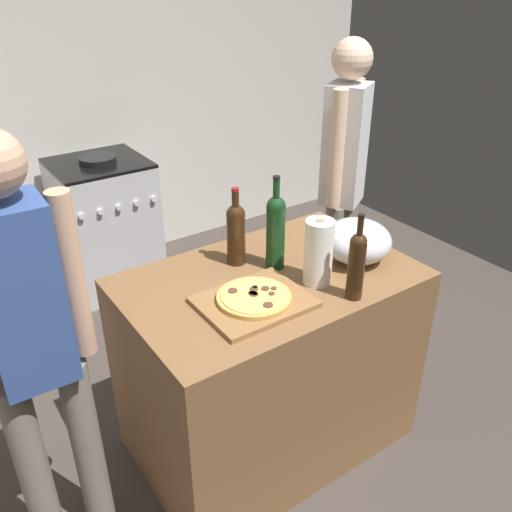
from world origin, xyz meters
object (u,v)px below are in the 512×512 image
at_px(wine_bottle_amber, 357,263).
at_px(person_in_red, 342,178).
at_px(wine_bottle_dark, 236,231).
at_px(pizza, 254,297).
at_px(paper_towel_roll, 318,252).
at_px(wine_bottle_green, 276,229).
at_px(mixing_bowl, 357,241).
at_px(stove, 106,225).
at_px(person_in_stripes, 32,342).

bearing_deg(wine_bottle_amber, person_in_red, 49.78).
relative_size(wine_bottle_dark, wine_bottle_amber, 0.98).
xyz_separation_m(pizza, paper_towel_roll, (0.30, -0.01, 0.10)).
distance_m(pizza, wine_bottle_amber, 0.40).
bearing_deg(wine_bottle_green, person_in_red, 29.61).
height_order(mixing_bowl, wine_bottle_amber, wine_bottle_amber).
bearing_deg(paper_towel_roll, mixing_bowl, 10.53).
bearing_deg(stove, wine_bottle_dark, -89.36).
bearing_deg(wine_bottle_amber, paper_towel_roll, 104.98).
bearing_deg(person_in_red, pizza, -148.26).
height_order(pizza, person_in_stripes, person_in_stripes).
relative_size(pizza, wine_bottle_dark, 0.83).
bearing_deg(mixing_bowl, pizza, -176.26).
xyz_separation_m(person_in_stripes, person_in_red, (1.77, 0.47, 0.03)).
bearing_deg(person_in_red, paper_towel_roll, -138.44).
height_order(wine_bottle_amber, person_in_red, person_in_red).
distance_m(pizza, mixing_bowl, 0.56).
bearing_deg(pizza, stove, 86.95).
distance_m(mixing_bowl, wine_bottle_dark, 0.51).
height_order(paper_towel_roll, wine_bottle_amber, wine_bottle_amber).
xyz_separation_m(paper_towel_roll, stove, (-0.19, 1.93, -0.58)).
bearing_deg(wine_bottle_amber, wine_bottle_dark, 114.45).
bearing_deg(wine_bottle_dark, paper_towel_roll, -61.16).
distance_m(mixing_bowl, stove, 2.01).
bearing_deg(paper_towel_roll, person_in_stripes, 170.90).
height_order(wine_bottle_dark, wine_bottle_amber, wine_bottle_amber).
bearing_deg(paper_towel_roll, wine_bottle_green, 107.93).
xyz_separation_m(wine_bottle_dark, person_in_red, (0.90, 0.33, -0.06)).
xyz_separation_m(paper_towel_roll, person_in_stripes, (-1.05, 0.17, -0.08)).
distance_m(paper_towel_roll, stove, 2.03).
relative_size(paper_towel_roll, wine_bottle_amber, 0.79).
bearing_deg(person_in_stripes, wine_bottle_amber, -16.87).
height_order(mixing_bowl, wine_bottle_green, wine_bottle_green).
relative_size(mixing_bowl, wine_bottle_dark, 0.87).
xyz_separation_m(mixing_bowl, wine_bottle_green, (-0.32, 0.15, 0.08)).
distance_m(paper_towel_roll, person_in_red, 0.97).
height_order(wine_bottle_green, person_in_red, person_in_red).
xyz_separation_m(wine_bottle_dark, person_in_stripes, (-0.87, -0.15, -0.09)).
height_order(mixing_bowl, stove, mixing_bowl).
relative_size(stove, person_in_red, 0.55).
bearing_deg(wine_bottle_green, wine_bottle_amber, -73.40).
distance_m(wine_bottle_green, person_in_red, 0.91).
relative_size(mixing_bowl, paper_towel_roll, 1.08).
relative_size(wine_bottle_dark, stove, 0.36).
bearing_deg(person_in_stripes, stove, 64.12).
height_order(mixing_bowl, paper_towel_roll, paper_towel_roll).
relative_size(wine_bottle_amber, person_in_red, 0.20).
relative_size(pizza, person_in_red, 0.16).
relative_size(pizza, person_in_stripes, 0.17).
bearing_deg(person_in_stripes, mixing_bowl, -5.27).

